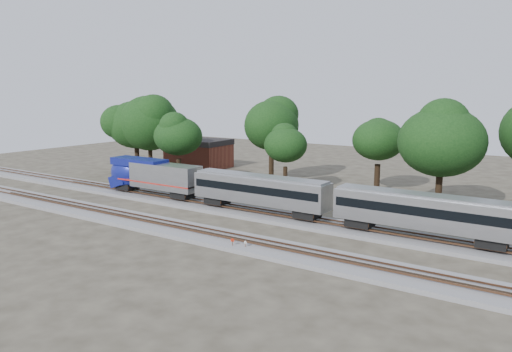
# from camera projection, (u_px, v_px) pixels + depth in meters

# --- Properties ---
(ground) EXTENTS (160.00, 160.00, 0.00)m
(ground) POSITION_uv_depth(u_px,v_px,m) (221.00, 226.00, 53.52)
(ground) COLOR #383328
(ground) RESTS_ON ground
(track_far) EXTENTS (160.00, 5.00, 0.73)m
(track_far) POSITION_uv_depth(u_px,v_px,m) (252.00, 213.00, 58.39)
(track_far) COLOR slate
(track_far) RESTS_ON ground
(track_near) EXTENTS (160.00, 5.00, 0.73)m
(track_near) POSITION_uv_depth(u_px,v_px,m) (196.00, 233.00, 50.21)
(track_near) COLOR slate
(track_near) RESTS_ON ground
(train) EXTENTS (89.04, 3.07, 4.52)m
(train) POSITION_uv_depth(u_px,v_px,m) (424.00, 211.00, 47.09)
(train) COLOR #B6B9BE
(train) RESTS_ON ground
(switch_stand_red) EXTENTS (0.32, 0.15, 1.05)m
(switch_stand_red) POSITION_uv_depth(u_px,v_px,m) (232.00, 242.00, 45.59)
(switch_stand_red) COLOR #512D19
(switch_stand_red) RESTS_ON ground
(switch_stand_white) EXTENTS (0.30, 0.08, 0.95)m
(switch_stand_white) POSITION_uv_depth(u_px,v_px,m) (245.00, 245.00, 45.19)
(switch_stand_white) COLOR #512D19
(switch_stand_white) RESTS_ON ground
(switch_lever) EXTENTS (0.58, 0.47, 0.30)m
(switch_lever) POSITION_uv_depth(u_px,v_px,m) (238.00, 250.00, 45.20)
(switch_lever) COLOR #512D19
(switch_lever) RESTS_ON ground
(brick_building) EXTENTS (11.32, 8.16, 5.33)m
(brick_building) POSITION_uv_depth(u_px,v_px,m) (199.00, 153.00, 93.84)
(brick_building) COLOR brown
(brick_building) RESTS_ON ground
(tree_0) EXTENTS (8.77, 8.77, 12.37)m
(tree_0) POSITION_uv_depth(u_px,v_px,m) (136.00, 125.00, 84.09)
(tree_0) COLOR black
(tree_0) RESTS_ON ground
(tree_1) EXTENTS (9.16, 9.16, 12.92)m
(tree_1) POSITION_uv_depth(u_px,v_px,m) (149.00, 123.00, 82.30)
(tree_1) COLOR black
(tree_1) RESTS_ON ground
(tree_2) EXTENTS (7.63, 7.63, 10.75)m
(tree_2) POSITION_uv_depth(u_px,v_px,m) (178.00, 136.00, 75.48)
(tree_2) COLOR black
(tree_2) RESTS_ON ground
(tree_3) EXTENTS (9.15, 9.15, 12.90)m
(tree_3) POSITION_uv_depth(u_px,v_px,m) (272.00, 125.00, 77.42)
(tree_3) COLOR black
(tree_3) RESTS_ON ground
(tree_4) EXTENTS (6.85, 6.85, 9.66)m
(tree_4) POSITION_uv_depth(u_px,v_px,m) (286.00, 145.00, 70.45)
(tree_4) COLOR black
(tree_4) RESTS_ON ground
(tree_5) EXTENTS (7.63, 7.63, 10.76)m
(tree_5) POSITION_uv_depth(u_px,v_px,m) (379.00, 140.00, 70.05)
(tree_5) COLOR black
(tree_5) RESTS_ON ground
(tree_6) EXTENTS (8.58, 8.58, 12.10)m
(tree_6) POSITION_uv_depth(u_px,v_px,m) (442.00, 142.00, 58.18)
(tree_6) COLOR black
(tree_6) RESTS_ON ground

